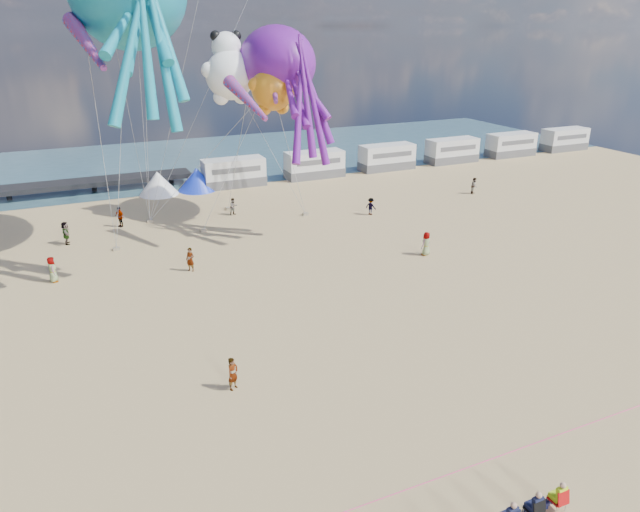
{
  "coord_description": "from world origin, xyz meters",
  "views": [
    {
      "loc": [
        -10.07,
        -18.72,
        16.11
      ],
      "look_at": [
        0.98,
        6.0,
        5.17
      ],
      "focal_mm": 32.0,
      "sensor_mm": 36.0,
      "label": 1
    }
  ],
  "objects_px": {
    "kite_teddy_orange": "(273,89)",
    "beachgoer_2": "(371,206)",
    "cooler_navy": "(542,504)",
    "beachgoer_0": "(426,244)",
    "sandbag_d": "(228,208)",
    "kite_octopus_purple": "(277,63)",
    "windsock_left": "(86,43)",
    "sandbag_c": "(305,214)",
    "windsock_mid": "(247,100)",
    "beachgoer_3": "(120,217)",
    "beachgoer_1": "(233,207)",
    "beachgoer_6": "(52,269)",
    "windsock_right": "(274,83)",
    "motorhome_5": "(565,139)",
    "tent_blue": "(197,179)",
    "sandbag_a": "(117,249)",
    "tent_white": "(158,183)",
    "sandbag_b": "(203,230)",
    "beachgoer_7": "(474,186)",
    "motorhome_3": "(452,151)",
    "sandbag_e": "(150,221)",
    "kite_panda": "(230,75)",
    "beachgoer_5": "(190,260)",
    "motorhome_0": "(234,173)",
    "motorhome_1": "(314,164)",
    "motorhome_2": "(387,157)",
    "beachgoer_4": "(66,233)",
    "motorhome_4": "(511,145)"
  },
  "relations": [
    {
      "from": "sandbag_d",
      "to": "kite_octopus_purple",
      "type": "distance_m",
      "value": 14.24
    },
    {
      "from": "sandbag_c",
      "to": "sandbag_e",
      "type": "height_order",
      "value": "same"
    },
    {
      "from": "motorhome_5",
      "to": "kite_teddy_orange",
      "type": "height_order",
      "value": "kite_teddy_orange"
    },
    {
      "from": "sandbag_d",
      "to": "windsock_right",
      "type": "distance_m",
      "value": 13.65
    },
    {
      "from": "motorhome_2",
      "to": "beachgoer_0",
      "type": "bearing_deg",
      "value": -114.17
    },
    {
      "from": "beachgoer_7",
      "to": "motorhome_3",
      "type": "bearing_deg",
      "value": 28.19
    },
    {
      "from": "motorhome_0",
      "to": "motorhome_1",
      "type": "height_order",
      "value": "same"
    },
    {
      "from": "kite_octopus_purple",
      "to": "kite_teddy_orange",
      "type": "bearing_deg",
      "value": -128.49
    },
    {
      "from": "beachgoer_3",
      "to": "beachgoer_4",
      "type": "relative_size",
      "value": 0.97
    },
    {
      "from": "beachgoer_2",
      "to": "sandbag_b",
      "type": "xyz_separation_m",
      "value": [
        -15.15,
        1.7,
        -0.68
      ]
    },
    {
      "from": "beachgoer_0",
      "to": "beachgoer_7",
      "type": "bearing_deg",
      "value": -156.87
    },
    {
      "from": "cooler_navy",
      "to": "beachgoer_0",
      "type": "height_order",
      "value": "beachgoer_0"
    },
    {
      "from": "sandbag_e",
      "to": "kite_panda",
      "type": "bearing_deg",
      "value": -13.27
    },
    {
      "from": "motorhome_2",
      "to": "beachgoer_4",
      "type": "bearing_deg",
      "value": -162.01
    },
    {
      "from": "cooler_navy",
      "to": "sandbag_b",
      "type": "bearing_deg",
      "value": 96.83
    },
    {
      "from": "beachgoer_0",
      "to": "tent_blue",
      "type": "bearing_deg",
      "value": -83.28
    },
    {
      "from": "beachgoer_2",
      "to": "beachgoer_6",
      "type": "distance_m",
      "value": 27.11
    },
    {
      "from": "beachgoer_0",
      "to": "kite_octopus_purple",
      "type": "distance_m",
      "value": 19.55
    },
    {
      "from": "beachgoer_4",
      "to": "windsock_right",
      "type": "height_order",
      "value": "windsock_right"
    },
    {
      "from": "beachgoer_0",
      "to": "beachgoer_7",
      "type": "distance_m",
      "value": 18.78
    },
    {
      "from": "motorhome_1",
      "to": "tent_white",
      "type": "distance_m",
      "value": 17.5
    },
    {
      "from": "motorhome_2",
      "to": "kite_octopus_purple",
      "type": "distance_m",
      "value": 24.56
    },
    {
      "from": "beachgoer_3",
      "to": "windsock_mid",
      "type": "xyz_separation_m",
      "value": [
        9.06,
        -9.13,
        10.34
      ]
    },
    {
      "from": "beachgoer_3",
      "to": "beachgoer_7",
      "type": "distance_m",
      "value": 34.77
    },
    {
      "from": "beachgoer_7",
      "to": "kite_teddy_orange",
      "type": "height_order",
      "value": "kite_teddy_orange"
    },
    {
      "from": "sandbag_d",
      "to": "kite_panda",
      "type": "relative_size",
      "value": 0.07
    },
    {
      "from": "beachgoer_3",
      "to": "motorhome_4",
      "type": "bearing_deg",
      "value": 66.26
    },
    {
      "from": "tent_blue",
      "to": "windsock_left",
      "type": "relative_size",
      "value": 0.52
    },
    {
      "from": "sandbag_a",
      "to": "windsock_mid",
      "type": "height_order",
      "value": "windsock_mid"
    },
    {
      "from": "sandbag_c",
      "to": "windsock_mid",
      "type": "relative_size",
      "value": 0.1
    },
    {
      "from": "windsock_right",
      "to": "tent_blue",
      "type": "bearing_deg",
      "value": 121.67
    },
    {
      "from": "kite_octopus_purple",
      "to": "windsock_left",
      "type": "relative_size",
      "value": 1.65
    },
    {
      "from": "beachgoer_0",
      "to": "windsock_right",
      "type": "distance_m",
      "value": 17.53
    },
    {
      "from": "kite_teddy_orange",
      "to": "beachgoer_2",
      "type": "bearing_deg",
      "value": 12.63
    },
    {
      "from": "beachgoer_0",
      "to": "windsock_left",
      "type": "distance_m",
      "value": 26.73
    },
    {
      "from": "tent_blue",
      "to": "beachgoer_5",
      "type": "xyz_separation_m",
      "value": [
        -5.28,
        -21.16,
        -0.33
      ]
    },
    {
      "from": "beachgoer_6",
      "to": "sandbag_b",
      "type": "height_order",
      "value": "beachgoer_6"
    },
    {
      "from": "beachgoer_1",
      "to": "tent_blue",
      "type": "bearing_deg",
      "value": 78.84
    },
    {
      "from": "kite_octopus_purple",
      "to": "sandbag_e",
      "type": "bearing_deg",
      "value": 154.78
    },
    {
      "from": "motorhome_3",
      "to": "beachgoer_2",
      "type": "xyz_separation_m",
      "value": [
        -19.89,
        -14.93,
        -0.71
      ]
    },
    {
      "from": "motorhome_5",
      "to": "sandbag_b",
      "type": "distance_m",
      "value": 55.64
    },
    {
      "from": "kite_panda",
      "to": "windsock_left",
      "type": "relative_size",
      "value": 0.9
    },
    {
      "from": "motorhome_1",
      "to": "windsock_mid",
      "type": "relative_size",
      "value": 1.26
    },
    {
      "from": "motorhome_2",
      "to": "kite_panda",
      "type": "xyz_separation_m",
      "value": [
        -21.75,
        -10.64,
        10.85
      ]
    },
    {
      "from": "beachgoer_1",
      "to": "beachgoer_6",
      "type": "xyz_separation_m",
      "value": [
        -15.27,
        -9.34,
        0.1
      ]
    },
    {
      "from": "tent_white",
      "to": "beachgoer_6",
      "type": "distance_m",
      "value": 21.71
    },
    {
      "from": "motorhome_1",
      "to": "motorhome_3",
      "type": "distance_m",
      "value": 19.0
    },
    {
      "from": "beachgoer_6",
      "to": "kite_teddy_orange",
      "type": "distance_m",
      "value": 21.43
    },
    {
      "from": "beachgoer_5",
      "to": "windsock_mid",
      "type": "distance_m",
      "value": 12.14
    },
    {
      "from": "motorhome_4",
      "to": "beachgoer_3",
      "type": "height_order",
      "value": "motorhome_4"
    }
  ]
}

